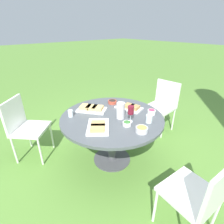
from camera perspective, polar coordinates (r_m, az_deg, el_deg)
name	(u,v)px	position (r m, az deg, el deg)	size (l,w,h in m)	color
ground_plane	(112,159)	(2.64, 0.00, -15.07)	(40.00, 40.00, 0.00)	#5B8C38
dining_table	(112,123)	(2.28, 0.00, -3.61)	(1.31, 1.31, 0.70)	#4C4C51
chair_near_left	(201,193)	(1.72, 26.96, -22.54)	(0.48, 0.46, 0.89)	white
chair_near_right	(163,102)	(3.23, 16.29, 3.03)	(0.44, 0.46, 0.89)	white
chair_far_back	(24,124)	(2.70, -26.73, -3.58)	(0.61, 0.61, 0.89)	white
water_pitcher	(121,111)	(2.15, 2.81, 0.46)	(0.11, 0.10, 0.21)	silver
wine_glass	(131,111)	(2.06, 6.16, 0.49)	(0.07, 0.07, 0.20)	silver
platter_bread_main	(98,126)	(1.97, -4.61, -4.72)	(0.42, 0.43, 0.06)	white
platter_charcuterie	(92,108)	(2.39, -6.67, 1.18)	(0.40, 0.44, 0.06)	white
platter_sandwich_side	(130,107)	(2.44, 5.94, 1.55)	(0.28, 0.40, 0.06)	white
bowl_fries	(142,129)	(1.92, 9.68, -5.63)	(0.13, 0.13, 0.06)	silver
bowl_salad	(127,124)	(2.03, 4.90, -3.77)	(0.10, 0.10, 0.05)	white
bowl_olives	(112,102)	(2.60, 0.13, 3.39)	(0.13, 0.13, 0.05)	#B74733
bowl_dip_red	(151,112)	(2.32, 12.76, 0.02)	(0.10, 0.10, 0.06)	white
cup_water_near	(71,113)	(2.27, -13.38, -0.44)	(0.06, 0.06, 0.09)	silver
cup_water_far	(149,119)	(2.12, 12.00, -2.17)	(0.08, 0.08, 0.09)	silver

